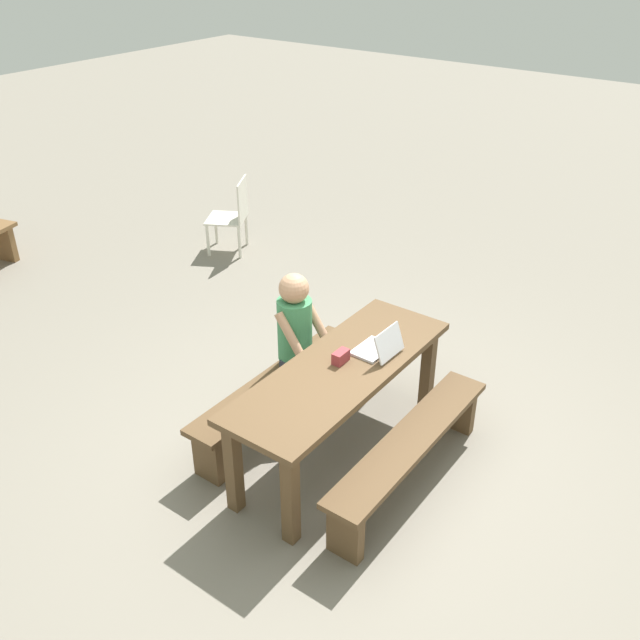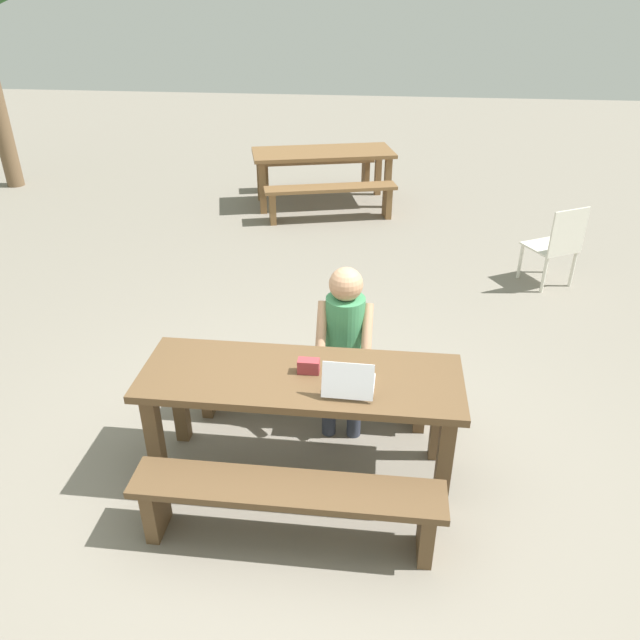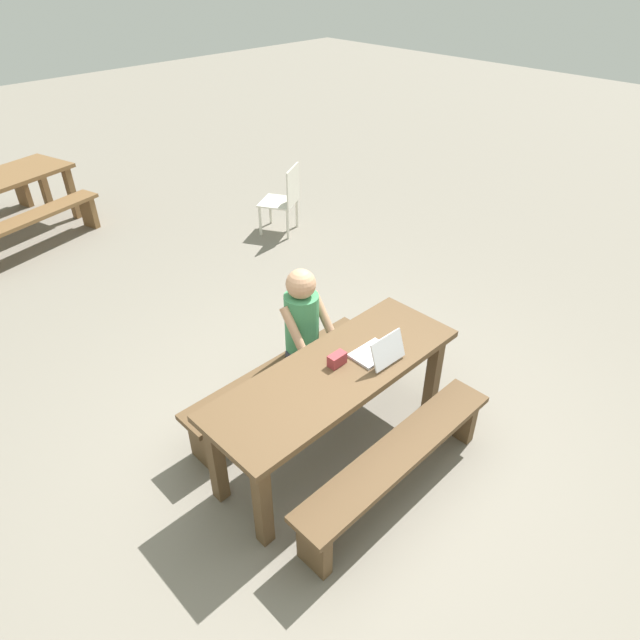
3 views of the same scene
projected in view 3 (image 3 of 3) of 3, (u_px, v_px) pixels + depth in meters
ground_plane at (334, 447)px, 4.26m from camera, size 30.00×30.00×0.00m
picnic_table_front at (336, 383)px, 3.89m from camera, size 1.98×0.68×0.78m
bench_near at (397, 461)px, 3.73m from camera, size 1.77×0.30×0.43m
bench_far at (282, 379)px, 4.42m from camera, size 1.77×0.30×0.43m
laptop at (378, 352)px, 3.89m from camera, size 0.30×0.30×0.22m
small_pouch at (337, 359)px, 3.84m from camera, size 0.13×0.07×0.09m
person_seated at (305, 329)px, 4.31m from camera, size 0.38×0.39×1.23m
plastic_chair at (284, 199)px, 7.11m from camera, size 0.60×0.60×0.89m
bench_mid_south at (34, 224)px, 6.76m from camera, size 1.79×0.74×0.47m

